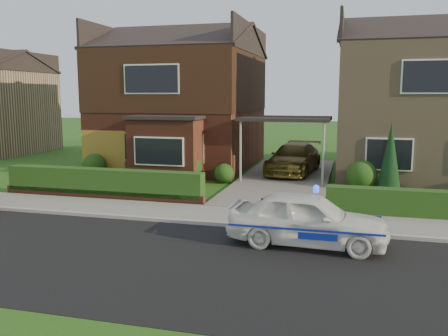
% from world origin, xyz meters
% --- Properties ---
extents(ground, '(120.00, 120.00, 0.00)m').
position_xyz_m(ground, '(0.00, 0.00, 0.00)').
color(ground, '#244512').
rests_on(ground, ground).
extents(road, '(60.00, 6.00, 0.02)m').
position_xyz_m(road, '(0.00, 0.00, 0.00)').
color(road, black).
rests_on(road, ground).
extents(kerb, '(60.00, 0.16, 0.12)m').
position_xyz_m(kerb, '(0.00, 3.05, 0.06)').
color(kerb, '#9E9993').
rests_on(kerb, ground).
extents(sidewalk, '(60.00, 2.00, 0.10)m').
position_xyz_m(sidewalk, '(0.00, 4.10, 0.05)').
color(sidewalk, slate).
rests_on(sidewalk, ground).
extents(driveway, '(3.80, 12.00, 0.12)m').
position_xyz_m(driveway, '(0.00, 11.00, 0.06)').
color(driveway, '#666059').
rests_on(driveway, ground).
extents(house_left, '(7.50, 9.53, 7.25)m').
position_xyz_m(house_left, '(-5.78, 13.90, 3.81)').
color(house_left, brown).
rests_on(house_left, ground).
extents(house_right, '(7.50, 8.06, 7.25)m').
position_xyz_m(house_right, '(5.80, 13.99, 3.66)').
color(house_right, '#967D5C').
rests_on(house_right, ground).
extents(carport_link, '(3.80, 3.00, 2.77)m').
position_xyz_m(carport_link, '(0.00, 10.95, 2.66)').
color(carport_link, black).
rests_on(carport_link, ground).
extents(garage_door, '(2.20, 0.10, 2.10)m').
position_xyz_m(garage_door, '(-8.25, 9.96, 1.05)').
color(garage_door, olive).
rests_on(garage_door, ground).
extents(dwarf_wall, '(7.70, 0.25, 0.36)m').
position_xyz_m(dwarf_wall, '(-5.80, 5.30, 0.18)').
color(dwarf_wall, brown).
rests_on(dwarf_wall, ground).
extents(hedge_left, '(7.50, 0.55, 0.90)m').
position_xyz_m(hedge_left, '(-5.80, 5.45, 0.00)').
color(hedge_left, '#1A3811').
rests_on(hedge_left, ground).
extents(shrub_left_far, '(1.08, 1.08, 1.08)m').
position_xyz_m(shrub_left_far, '(-8.50, 9.50, 0.54)').
color(shrub_left_far, '#1A3811').
rests_on(shrub_left_far, ground).
extents(shrub_left_mid, '(1.32, 1.32, 1.32)m').
position_xyz_m(shrub_left_mid, '(-4.00, 9.30, 0.66)').
color(shrub_left_mid, '#1A3811').
rests_on(shrub_left_mid, ground).
extents(shrub_left_near, '(0.84, 0.84, 0.84)m').
position_xyz_m(shrub_left_near, '(-2.40, 9.60, 0.42)').
color(shrub_left_near, '#1A3811').
rests_on(shrub_left_near, ground).
extents(shrub_right_near, '(1.20, 1.20, 1.20)m').
position_xyz_m(shrub_right_near, '(3.20, 9.40, 0.60)').
color(shrub_right_near, '#1A3811').
rests_on(shrub_right_near, ground).
extents(conifer_a, '(0.90, 0.90, 2.60)m').
position_xyz_m(conifer_a, '(4.20, 9.20, 1.30)').
color(conifer_a, black).
rests_on(conifer_a, ground).
extents(police_car, '(3.60, 3.98, 1.50)m').
position_xyz_m(police_car, '(1.76, 1.94, 0.67)').
color(police_car, white).
rests_on(police_car, ground).
extents(driveway_car, '(2.45, 4.86, 1.35)m').
position_xyz_m(driveway_car, '(0.22, 12.33, 0.80)').
color(driveway_car, brown).
rests_on(driveway_car, driveway).
extents(potted_plant_a, '(0.43, 0.36, 0.70)m').
position_xyz_m(potted_plant_a, '(-4.79, 8.87, 0.35)').
color(potted_plant_a, gray).
rests_on(potted_plant_a, ground).
extents(potted_plant_b, '(0.48, 0.44, 0.69)m').
position_xyz_m(potted_plant_b, '(-6.16, 8.71, 0.34)').
color(potted_plant_b, gray).
rests_on(potted_plant_b, ground).
extents(potted_plant_c, '(0.53, 0.53, 0.77)m').
position_xyz_m(potted_plant_c, '(-6.56, 8.99, 0.39)').
color(potted_plant_c, gray).
rests_on(potted_plant_c, ground).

